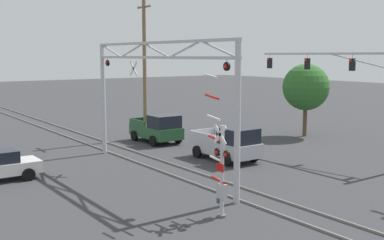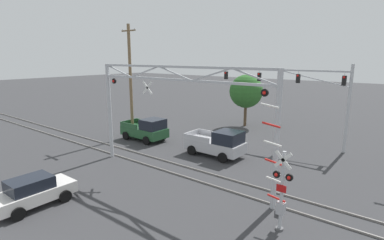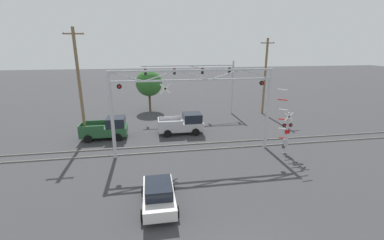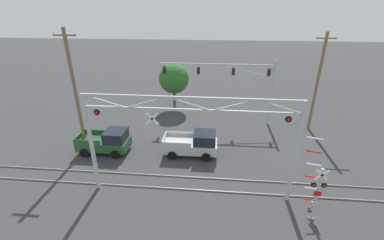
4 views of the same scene
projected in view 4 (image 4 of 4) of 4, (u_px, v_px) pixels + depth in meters
The scene contains 10 objects.
rail_track_near at pixel (190, 190), 18.11m from camera, with size 80.00×0.08×0.10m, color gray.
rail_track_far at pixel (192, 177), 19.42m from camera, with size 80.00×0.08×0.10m, color gray.
crossing_gantry at pixel (189, 133), 15.96m from camera, with size 13.39×0.30×7.07m.
crossing_signal_mast at pixel (315, 194), 14.93m from camera, with size 1.62×0.35×5.64m.
traffic_signal_span at pixel (241, 79), 26.57m from camera, with size 11.89×0.39×7.05m.
pickup_truck_lead at pixel (194, 144), 22.17m from camera, with size 4.63×2.33×2.11m.
pickup_truck_following at pixel (107, 141), 22.56m from camera, with size 4.40×2.33×2.11m.
utility_pole_left at pixel (76, 92), 21.11m from camera, with size 1.80×0.28×10.51m.
utility_pole_right at pixel (317, 82), 25.18m from camera, with size 1.80×0.28×9.81m.
background_tree_beyond_span at pixel (174, 79), 30.98m from camera, with size 3.64×3.64×5.70m.
Camera 4 is at (1.49, -1.17, 11.94)m, focal length 24.00 mm.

